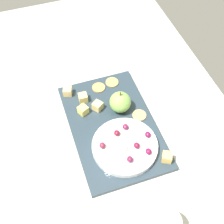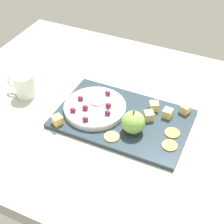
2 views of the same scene
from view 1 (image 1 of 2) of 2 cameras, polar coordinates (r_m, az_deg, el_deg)
name	(u,v)px [view 1 (image 1 of 2)]	position (r cm, az deg, el deg)	size (l,w,h in cm)	color
table	(98,122)	(100.02, -2.55, -1.76)	(129.22, 83.81, 4.59)	#B1AEA1
platter	(113,126)	(95.40, 0.13, -2.53)	(39.21, 24.89, 1.33)	#283742
serving_dish	(125,146)	(89.76, 2.33, -6.24)	(18.69, 18.69, 1.84)	silver
apple_whole	(120,101)	(96.03, 1.42, 1.94)	(6.63, 6.63, 6.63)	#80B550
apple_stem	(120,93)	(93.01, 1.46, 3.45)	(0.50, 0.50, 1.20)	brown
cheese_cube_0	(98,106)	(97.52, -2.62, 1.10)	(2.65, 2.65, 2.65)	#ECC978
cheese_cube_1	(83,110)	(96.86, -5.27, 0.36)	(2.65, 2.65, 2.65)	#EAD367
cheese_cube_2	(68,91)	(102.22, -8.05, 3.73)	(2.65, 2.65, 2.65)	#E7C57A
cheese_cube_3	(167,157)	(88.82, 9.91, -8.06)	(2.65, 2.65, 2.65)	#F3C568
cheese_cube_4	(83,98)	(99.91, -5.27, 2.58)	(2.65, 2.65, 2.65)	#E8CD74
cracker_0	(99,88)	(103.86, -2.43, 4.45)	(4.31, 4.31, 0.40)	#B1824C
cracker_1	(112,82)	(105.32, 0.00, 5.40)	(4.31, 4.31, 0.40)	tan
cracker_2	(139,115)	(97.02, 4.97, -0.59)	(4.31, 4.31, 0.40)	tan
grape_0	(130,159)	(85.90, 3.27, -8.53)	(1.85, 1.67, 1.52)	#631D3E
grape_1	(148,135)	(90.39, 6.50, -4.07)	(1.85, 1.67, 1.49)	maroon
grape_2	(149,151)	(87.53, 6.64, -7.10)	(1.85, 1.67, 1.49)	maroon
grape_3	(137,145)	(88.13, 4.50, -6.06)	(1.85, 1.67, 1.58)	maroon
grape_4	(117,133)	(90.11, 0.89, -3.82)	(1.85, 1.67, 1.49)	maroon
grape_5	(126,127)	(91.39, 2.46, -2.68)	(1.85, 1.67, 1.48)	maroon
grape_6	(102,145)	(87.85, -1.75, -6.06)	(1.85, 1.67, 1.68)	maroon
apple_slice_0	(117,147)	(88.15, 0.96, -6.40)	(5.43, 5.43, 0.60)	beige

